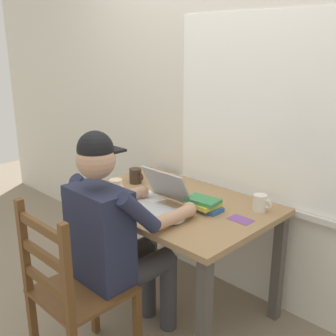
{
  "coord_description": "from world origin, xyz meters",
  "views": [
    {
      "loc": [
        1.6,
        -1.66,
        1.64
      ],
      "look_at": [
        0.02,
        -0.05,
        0.95
      ],
      "focal_mm": 43.49,
      "sensor_mm": 36.0,
      "label": 1
    }
  ],
  "objects_px": {
    "coffee_mug_white": "(116,188)",
    "landscape_photo_print": "(241,220)",
    "laptop": "(155,200)",
    "wooden_chair": "(73,293)",
    "desk": "(172,216)",
    "seated_person": "(117,234)",
    "computer_mouse": "(177,221)",
    "coffee_mug_dark": "(136,176)",
    "coffee_mug_spare": "(260,203)",
    "book_stack_main": "(204,204)"
  },
  "relations": [
    {
      "from": "desk",
      "to": "landscape_photo_print",
      "type": "relative_size",
      "value": 9.3
    },
    {
      "from": "laptop",
      "to": "coffee_mug_spare",
      "type": "xyz_separation_m",
      "value": [
        0.46,
        0.39,
        -0.0
      ]
    },
    {
      "from": "coffee_mug_dark",
      "to": "desk",
      "type": "bearing_deg",
      "value": -8.67
    },
    {
      "from": "wooden_chair",
      "to": "computer_mouse",
      "type": "xyz_separation_m",
      "value": [
        0.2,
        0.53,
        0.28
      ]
    },
    {
      "from": "coffee_mug_dark",
      "to": "book_stack_main",
      "type": "relative_size",
      "value": 0.59
    },
    {
      "from": "desk",
      "to": "coffee_mug_white",
      "type": "distance_m",
      "value": 0.39
    },
    {
      "from": "seated_person",
      "to": "coffee_mug_white",
      "type": "distance_m",
      "value": 0.47
    },
    {
      "from": "seated_person",
      "to": "coffee_mug_dark",
      "type": "bearing_deg",
      "value": 130.54
    },
    {
      "from": "desk",
      "to": "book_stack_main",
      "type": "bearing_deg",
      "value": 5.52
    },
    {
      "from": "seated_person",
      "to": "book_stack_main",
      "type": "relative_size",
      "value": 6.11
    },
    {
      "from": "coffee_mug_dark",
      "to": "seated_person",
      "type": "bearing_deg",
      "value": -49.46
    },
    {
      "from": "coffee_mug_dark",
      "to": "coffee_mug_spare",
      "type": "distance_m",
      "value": 0.89
    },
    {
      "from": "coffee_mug_white",
      "to": "coffee_mug_dark",
      "type": "xyz_separation_m",
      "value": [
        -0.1,
        0.24,
        -0.0
      ]
    },
    {
      "from": "laptop",
      "to": "landscape_photo_print",
      "type": "bearing_deg",
      "value": 25.14
    },
    {
      "from": "seated_person",
      "to": "coffee_mug_dark",
      "type": "height_order",
      "value": "seated_person"
    },
    {
      "from": "wooden_chair",
      "to": "laptop",
      "type": "relative_size",
      "value": 2.82
    },
    {
      "from": "seated_person",
      "to": "landscape_photo_print",
      "type": "xyz_separation_m",
      "value": [
        0.41,
        0.53,
        0.04
      ]
    },
    {
      "from": "coffee_mug_spare",
      "to": "book_stack_main",
      "type": "relative_size",
      "value": 0.56
    },
    {
      "from": "wooden_chair",
      "to": "landscape_photo_print",
      "type": "bearing_deg",
      "value": 63.23
    },
    {
      "from": "wooden_chair",
      "to": "computer_mouse",
      "type": "height_order",
      "value": "wooden_chair"
    },
    {
      "from": "laptop",
      "to": "landscape_photo_print",
      "type": "distance_m",
      "value": 0.5
    },
    {
      "from": "book_stack_main",
      "to": "coffee_mug_spare",
      "type": "bearing_deg",
      "value": 41.63
    },
    {
      "from": "coffee_mug_spare",
      "to": "book_stack_main",
      "type": "distance_m",
      "value": 0.32
    },
    {
      "from": "wooden_chair",
      "to": "coffee_mug_spare",
      "type": "distance_m",
      "value": 1.12
    },
    {
      "from": "computer_mouse",
      "to": "book_stack_main",
      "type": "xyz_separation_m",
      "value": [
        -0.02,
        0.24,
        0.02
      ]
    },
    {
      "from": "desk",
      "to": "coffee_mug_white",
      "type": "relative_size",
      "value": 10.04
    },
    {
      "from": "landscape_photo_print",
      "to": "seated_person",
      "type": "bearing_deg",
      "value": -127.46
    },
    {
      "from": "wooden_chair",
      "to": "landscape_photo_print",
      "type": "distance_m",
      "value": 0.94
    },
    {
      "from": "desk",
      "to": "seated_person",
      "type": "distance_m",
      "value": 0.48
    },
    {
      "from": "computer_mouse",
      "to": "desk",
      "type": "bearing_deg",
      "value": 139.03
    },
    {
      "from": "seated_person",
      "to": "landscape_photo_print",
      "type": "relative_size",
      "value": 9.66
    },
    {
      "from": "wooden_chair",
      "to": "book_stack_main",
      "type": "xyz_separation_m",
      "value": [
        0.18,
        0.78,
        0.3
      ]
    },
    {
      "from": "desk",
      "to": "computer_mouse",
      "type": "distance_m",
      "value": 0.36
    },
    {
      "from": "computer_mouse",
      "to": "coffee_mug_white",
      "type": "xyz_separation_m",
      "value": [
        -0.56,
        0.04,
        0.04
      ]
    },
    {
      "from": "coffee_mug_white",
      "to": "coffee_mug_dark",
      "type": "relative_size",
      "value": 0.99
    },
    {
      "from": "seated_person",
      "to": "computer_mouse",
      "type": "distance_m",
      "value": 0.33
    },
    {
      "from": "seated_person",
      "to": "computer_mouse",
      "type": "relative_size",
      "value": 12.55
    },
    {
      "from": "coffee_mug_white",
      "to": "landscape_photo_print",
      "type": "height_order",
      "value": "coffee_mug_white"
    },
    {
      "from": "seated_person",
      "to": "laptop",
      "type": "bearing_deg",
      "value": 97.71
    },
    {
      "from": "coffee_mug_white",
      "to": "landscape_photo_print",
      "type": "bearing_deg",
      "value": 17.14
    },
    {
      "from": "book_stack_main",
      "to": "desk",
      "type": "bearing_deg",
      "value": -174.48
    },
    {
      "from": "computer_mouse",
      "to": "book_stack_main",
      "type": "bearing_deg",
      "value": 94.47
    },
    {
      "from": "book_stack_main",
      "to": "coffee_mug_white",
      "type": "bearing_deg",
      "value": -159.07
    },
    {
      "from": "coffee_mug_white",
      "to": "book_stack_main",
      "type": "height_order",
      "value": "coffee_mug_white"
    },
    {
      "from": "desk",
      "to": "coffee_mug_dark",
      "type": "distance_m",
      "value": 0.43
    },
    {
      "from": "coffee_mug_white",
      "to": "landscape_photo_print",
      "type": "xyz_separation_m",
      "value": [
        0.77,
        0.24,
        -0.05
      ]
    },
    {
      "from": "wooden_chair",
      "to": "coffee_mug_dark",
      "type": "xyz_separation_m",
      "value": [
        -0.46,
        0.82,
        0.31
      ]
    },
    {
      "from": "coffee_mug_white",
      "to": "coffee_mug_spare",
      "type": "relative_size",
      "value": 1.05
    },
    {
      "from": "laptop",
      "to": "coffee_mug_dark",
      "type": "relative_size",
      "value": 2.79
    },
    {
      "from": "seated_person",
      "to": "coffee_mug_dark",
      "type": "distance_m",
      "value": 0.71
    }
  ]
}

